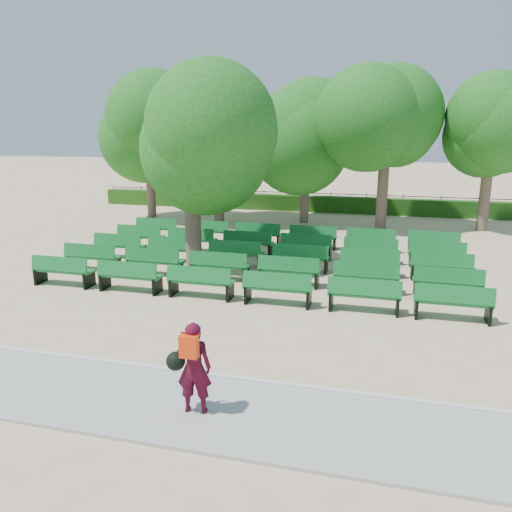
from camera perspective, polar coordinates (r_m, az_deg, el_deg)
The scene contains 9 objects.
ground at distance 15.74m, azimuth -0.89°, elevation -2.89°, with size 120.00×120.00×0.00m, color #CCAC87.
paving at distance 9.37m, azimuth -13.49°, elevation -15.77°, with size 30.00×2.20×0.06m, color #A4A49F.
curb at distance 10.26m, azimuth -10.44°, elevation -12.67°, with size 30.00×0.12×0.10m, color silver.
hedge at distance 29.07m, azimuth 6.50°, elevation 5.96°, with size 26.00×0.70×0.90m, color #214E14.
fence at distance 29.53m, azimuth 6.59°, elevation 5.21°, with size 26.00×0.10×1.02m, color black, non-canonical shape.
tree_line at distance 25.24m, azimuth 5.17°, elevation 3.68°, with size 21.80×6.80×7.04m, color #216A1D, non-canonical shape.
bench_array at distance 17.14m, azimuth 1.30°, elevation -1.10°, with size 1.88×0.60×1.18m.
tree_among at distance 16.99m, azimuth -7.52°, elevation 12.70°, with size 4.33×4.33×6.19m.
person at distance 8.46m, azimuth -7.29°, elevation -12.40°, with size 0.78×0.49×1.59m.
Camera 1 is at (4.01, -14.48, 4.68)m, focal length 35.00 mm.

